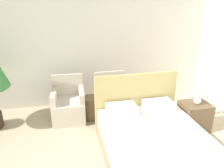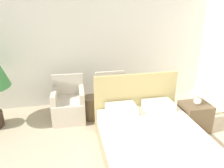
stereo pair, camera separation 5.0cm
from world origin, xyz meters
name	(u,v)px [view 1 (the left image)]	position (x,y,z in m)	size (l,w,h in m)	color
wall_back	(94,42)	(0.00, 3.67, 1.45)	(10.00, 0.06, 2.90)	silver
bed	(157,148)	(0.56, 1.24, 0.28)	(1.54, 2.21, 1.12)	#8C7A5B
armchair_near_window_left	(69,106)	(-0.66, 2.91, 0.29)	(0.67, 0.72, 0.88)	beige
armchair_near_window_right	(112,102)	(0.26, 2.91, 0.29)	(0.65, 0.70, 0.88)	beige
nightstand	(194,116)	(1.65, 1.99, 0.27)	(0.52, 0.45, 0.54)	brown
table_lamp	(199,89)	(1.66, 1.98, 0.84)	(0.31, 0.31, 0.43)	white
side_table	(91,107)	(-0.20, 2.85, 0.24)	(0.37, 0.37, 0.47)	brown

